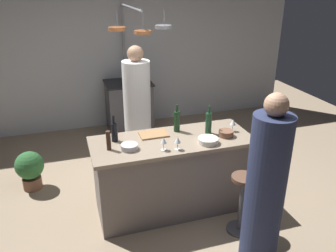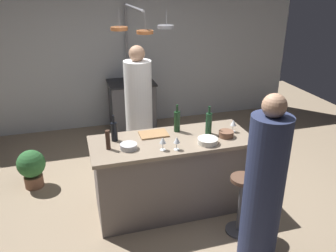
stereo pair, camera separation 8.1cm
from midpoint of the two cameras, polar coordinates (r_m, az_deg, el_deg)
ground_plane at (r=4.26m, az=0.06°, el=-13.24°), size 9.00×9.00×0.00m
back_wall at (r=6.32m, az=-7.94°, el=11.77°), size 6.40×0.16×2.60m
kitchen_island at (r=4.01m, az=0.07°, el=-8.03°), size 1.80×0.72×0.90m
stove_range at (r=6.17m, az=-6.85°, el=3.30°), size 0.80×0.64×0.89m
chef at (r=4.76m, az=-5.57°, el=1.97°), size 0.37×0.37×1.76m
bar_stool_right at (r=3.77m, az=11.55°, el=-12.16°), size 0.28×0.28×0.68m
guest_right at (r=3.26m, az=15.17°, el=-10.05°), size 0.36×0.36×1.69m
overhead_pot_rack at (r=5.36m, az=-6.18°, el=13.93°), size 0.88×1.44×2.17m
potted_plant at (r=4.79m, az=-22.42°, el=-6.50°), size 0.36×0.36×0.52m
cutting_board at (r=3.90m, az=-3.00°, el=-1.38°), size 0.32×0.22×0.02m
pepper_mill at (r=3.59m, az=-10.49°, el=-2.38°), size 0.05×0.05×0.21m
wine_bottle_dark at (r=3.76m, az=-9.51°, el=-0.93°), size 0.07×0.07×0.29m
wine_bottle_green at (r=3.91m, az=6.17°, el=0.54°), size 0.07×0.07×0.33m
wine_bottle_red at (r=3.95m, az=0.90°, el=0.84°), size 0.07×0.07×0.33m
wine_glass_near_right_guest at (r=3.52m, az=-1.39°, el=-2.51°), size 0.07×0.07×0.15m
wine_glass_by_chef at (r=4.02m, az=10.20°, el=0.50°), size 0.07×0.07×0.15m
wine_glass_near_left_guest at (r=3.53m, az=0.94°, el=-2.43°), size 0.07×0.07×0.15m
mixing_bowl_steel at (r=3.60m, az=-7.08°, el=-3.45°), size 0.18×0.18×0.06m
mixing_bowl_ceramic at (r=3.72m, az=6.06°, el=-2.41°), size 0.22×0.22×0.06m
mixing_bowl_wooden at (r=3.91m, az=9.04°, el=-1.22°), size 0.17×0.17×0.07m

